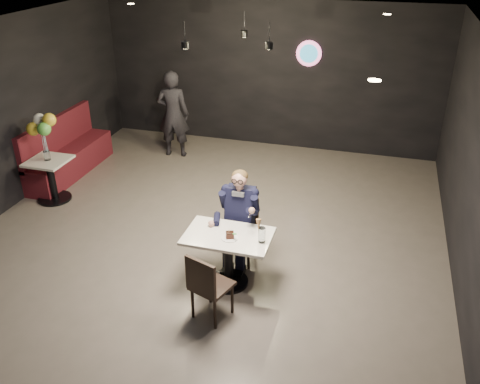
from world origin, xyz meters
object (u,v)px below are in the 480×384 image
(chair_far, at_px, (240,232))
(balloon_vase, at_px, (47,155))
(chair_near, at_px, (212,284))
(side_table, at_px, (51,179))
(seated_man, at_px, (240,216))
(passerby, at_px, (173,114))
(main_table, at_px, (228,259))
(sundae_glass, at_px, (262,235))
(booth_bench, at_px, (68,147))

(chair_far, bearing_deg, balloon_vase, 166.74)
(chair_near, height_order, side_table, chair_near)
(chair_near, xyz_separation_m, seated_man, (0.00, 1.20, 0.26))
(chair_far, bearing_deg, passerby, 125.54)
(chair_far, distance_m, balloon_vase, 3.70)
(chair_far, relative_size, balloon_vase, 5.71)
(main_table, xyz_separation_m, chair_far, (0.00, 0.55, 0.09))
(seated_man, xyz_separation_m, balloon_vase, (-3.59, 0.85, 0.11))
(balloon_vase, bearing_deg, seated_man, -13.26)
(balloon_vase, bearing_deg, passerby, 62.34)
(balloon_vase, bearing_deg, chair_far, -13.26)
(main_table, bearing_deg, chair_near, -90.00)
(main_table, relative_size, sundae_glass, 5.46)
(passerby, bearing_deg, main_table, 112.84)
(seated_man, distance_m, balloon_vase, 3.69)
(seated_man, height_order, booth_bench, seated_man)
(main_table, bearing_deg, side_table, 158.74)
(seated_man, height_order, passerby, passerby)
(booth_bench, relative_size, side_table, 2.74)
(chair_near, distance_m, passerby, 5.04)
(side_table, bearing_deg, main_table, -21.26)
(main_table, height_order, seated_man, seated_man)
(chair_far, xyz_separation_m, seated_man, (0.00, -0.00, 0.26))
(seated_man, xyz_separation_m, sundae_glass, (0.45, -0.59, 0.13))
(main_table, relative_size, chair_near, 1.20)
(chair_near, distance_m, sundae_glass, 0.86)
(seated_man, bearing_deg, side_table, 166.74)
(chair_near, bearing_deg, passerby, 136.96)
(seated_man, xyz_separation_m, side_table, (-3.59, 0.85, -0.32))
(sundae_glass, bearing_deg, main_table, 174.94)
(booth_bench, distance_m, balloon_vase, 1.08)
(side_table, bearing_deg, seated_man, -13.26)
(side_table, xyz_separation_m, balloon_vase, (0.00, 0.00, 0.43))
(chair_near, xyz_separation_m, side_table, (-3.59, 2.05, -0.06))
(sundae_glass, bearing_deg, chair_near, -126.01)
(chair_far, bearing_deg, chair_near, -90.00)
(sundae_glass, relative_size, passerby, 0.11)
(sundae_glass, bearing_deg, booth_bench, 150.67)
(main_table, bearing_deg, sundae_glass, -5.06)
(chair_far, xyz_separation_m, passerby, (-2.32, 3.25, 0.42))
(side_table, relative_size, balloon_vase, 4.99)
(main_table, height_order, chair_far, chair_far)
(passerby, bearing_deg, seated_man, 116.96)
(side_table, relative_size, passerby, 0.46)
(side_table, distance_m, passerby, 2.76)
(seated_man, distance_m, booth_bench, 4.30)
(seated_man, relative_size, passerby, 0.82)
(seated_man, bearing_deg, main_table, -90.00)
(sundae_glass, distance_m, balloon_vase, 4.28)
(chair_far, relative_size, seated_man, 0.64)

